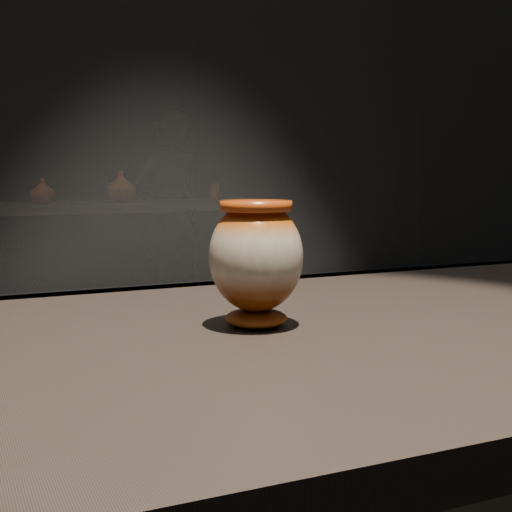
{
  "coord_description": "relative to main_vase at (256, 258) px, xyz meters",
  "views": [
    {
      "loc": [
        -0.41,
        -0.82,
        1.12
      ],
      "look_at": [
        -0.01,
        0.05,
        1.0
      ],
      "focal_mm": 50.0,
      "sensor_mm": 36.0,
      "label": 1
    }
  ],
  "objects": [
    {
      "name": "main_vase",
      "position": [
        0.0,
        0.0,
        0.0
      ],
      "size": [
        0.16,
        0.16,
        0.17
      ],
      "rotation": [
        0.0,
        0.0,
        0.29
      ],
      "color": "#642808",
      "rests_on": "display_plinth"
    },
    {
      "name": "back_shelf",
      "position": [
        0.6,
        3.5,
        -0.36
      ],
      "size": [
        2.0,
        0.6,
        0.9
      ],
      "color": "black",
      "rests_on": "ground"
    },
    {
      "name": "back_vase_left",
      "position": [
        0.19,
        3.49,
        -0.02
      ],
      "size": [
        0.17,
        0.17,
        0.15
      ],
      "primitive_type": "imported",
      "rotation": [
        0.0,
        0.0,
        4.47
      ],
      "color": "#994216",
      "rests_on": "back_shelf"
    },
    {
      "name": "back_vase_mid",
      "position": [
        0.65,
        3.46,
        0.0
      ],
      "size": [
        0.26,
        0.26,
        0.19
      ],
      "primitive_type": "imported",
      "rotation": [
        0.0,
        0.0,
        2.4
      ],
      "color": "#642808",
      "rests_on": "back_shelf"
    },
    {
      "name": "back_vase_right",
      "position": [
        1.26,
        3.45,
        -0.04
      ],
      "size": [
        0.06,
        0.06,
        0.11
      ],
      "primitive_type": "cylinder",
      "color": "#994216",
      "rests_on": "back_shelf"
    },
    {
      "name": "visitor",
      "position": [
        1.24,
        4.38,
        -0.23
      ],
      "size": [
        0.63,
        0.49,
        1.53
      ],
      "primitive_type": "imported",
      "rotation": [
        0.0,
        0.0,
        3.38
      ],
      "color": "black",
      "rests_on": "ground"
    }
  ]
}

